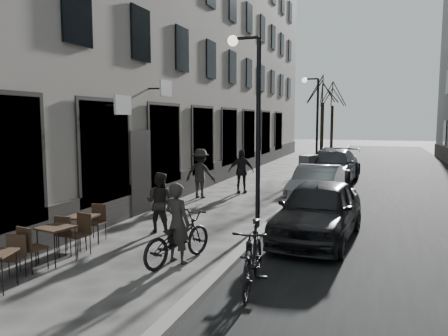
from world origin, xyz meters
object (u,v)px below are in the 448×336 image
Objects in this scene: streetlamp_near at (252,110)px; tree_near at (323,89)px; car_far at (331,167)px; bistro_set_c at (82,228)px; bicycle at (178,238)px; utility_cabinet at (308,170)px; moped at (253,257)px; pedestrian_far at (241,171)px; pedestrian_mid at (200,173)px; car_near at (318,210)px; pedestrian_near at (160,202)px; streetlamp_far at (314,115)px; tree_far at (333,95)px; bistro_set_b at (57,241)px; car_mid at (317,185)px.

streetlamp_near is 0.89× the size of tree_near.
streetlamp_near is 0.96× the size of car_far.
bistro_set_c is 2.56m from bicycle.
utility_cabinet reaches higher than moped.
car_far is (3.15, 3.85, -0.10)m from pedestrian_far.
pedestrian_mid is 6.54m from car_near.
pedestrian_near is at bearing -117.61° from pedestrian_far.
tree_near is (0.07, 3.00, 1.50)m from streetlamp_far.
streetlamp_far reaches higher than bicycle.
car_near is (3.79, -5.97, -0.14)m from pedestrian_far.
tree_far is at bearing -95.96° from pedestrian_near.
bicycle is (-0.98, -11.56, -0.17)m from utility_cabinet.
pedestrian_far is at bearing -65.01° from bicycle.
tree_far is (0.00, 6.00, 0.00)m from tree_near.
bistro_set_b is 0.39× the size of car_mid.
bistro_set_b is at bearing -82.46° from bistro_set_c.
tree_near is at bearing 88.62° from streetlamp_far.
car_near is (2.51, 2.70, 0.22)m from bicycle.
car_far is at bearing -78.80° from tree_near.
bistro_set_c is 5.61m from car_near.
streetlamp_near is at bearing -91.67° from car_far.
pedestrian_near is 5.04m from pedestrian_mid.
tree_near is 2.92× the size of moped.
bicycle is 0.45× the size of car_near.
moped is at bearing 119.43° from pedestrian_mid.
utility_cabinet is at bearing -125.08° from pedestrian_mid.
pedestrian_far reaches higher than pedestrian_near.
pedestrian_far reaches higher than bistro_set_c.
pedestrian_mid is 6.94m from car_far.
tree_near is at bearing 99.24° from car_mid.
bistro_set_b is 0.85× the size of pedestrian_mid.
tree_far reaches higher than streetlamp_near.
bistro_set_b is 7.89m from pedestrian_mid.
bistro_set_b is 6.00m from car_near.
pedestrian_mid is at bearing -172.44° from car_mid.
tree_near reaches higher than car_far.
tree_near is at bearing 89.72° from streetlamp_near.
pedestrian_mid is (0.17, 6.76, 0.47)m from bistro_set_c.
bistro_set_b is at bearing -122.08° from pedestrian_far.
bistro_set_c is 13.02m from car_far.
streetlamp_near and streetlamp_far have the same top height.
pedestrian_far reaches higher than car_mid.
tree_far is at bearing 56.64° from pedestrian_far.
bistro_set_b is at bearing -84.43° from utility_cabinet.
bistro_set_c is at bearing -102.37° from streetlamp_far.
car_mid is 8.27m from moped.
tree_far is 13.15m from utility_cabinet.
streetlamp_far is 3.24× the size of pedestrian_near.
bistro_set_c is at bearing -139.20° from streetlamp_near.
tree_far is at bearing 78.89° from bistro_set_c.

